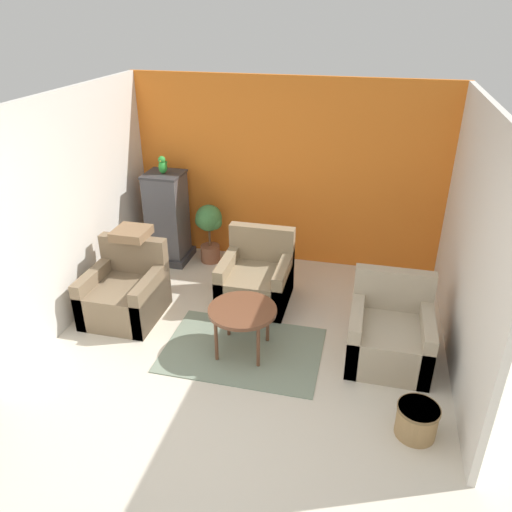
% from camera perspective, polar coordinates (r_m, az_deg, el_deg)
% --- Properties ---
extents(ground_plane, '(20.00, 20.00, 0.00)m').
position_cam_1_polar(ground_plane, '(4.41, -5.46, -19.88)').
color(ground_plane, beige).
rests_on(ground_plane, ground).
extents(wall_back_accent, '(4.16, 0.06, 2.45)m').
position_cam_1_polar(wall_back_accent, '(6.61, 3.54, 9.39)').
color(wall_back_accent, orange).
rests_on(wall_back_accent, ground_plane).
extents(wall_left, '(0.06, 3.35, 2.45)m').
position_cam_1_polar(wall_left, '(5.84, -20.03, 5.37)').
color(wall_left, silver).
rests_on(wall_left, ground_plane).
extents(wall_right, '(0.06, 3.35, 2.45)m').
position_cam_1_polar(wall_right, '(5.01, 23.41, 1.23)').
color(wall_right, silver).
rests_on(wall_right, ground_plane).
extents(area_rug, '(1.60, 1.12, 0.01)m').
position_cam_1_polar(area_rug, '(5.25, -1.50, -10.66)').
color(area_rug, gray).
rests_on(area_rug, ground_plane).
extents(coffee_table, '(0.69, 0.69, 0.51)m').
position_cam_1_polar(coffee_table, '(4.99, -1.57, -6.50)').
color(coffee_table, brown).
rests_on(coffee_table, ground_plane).
extents(armchair_left, '(0.79, 0.82, 0.84)m').
position_cam_1_polar(armchair_left, '(5.85, -14.68, -4.19)').
color(armchair_left, '#7A664C').
rests_on(armchair_left, ground_plane).
extents(armchair_right, '(0.79, 0.82, 0.84)m').
position_cam_1_polar(armchair_right, '(5.18, 14.98, -8.71)').
color(armchair_right, tan).
rests_on(armchair_right, ground_plane).
extents(armchair_middle, '(0.79, 0.82, 0.84)m').
position_cam_1_polar(armchair_middle, '(5.92, 0.01, -2.77)').
color(armchair_middle, '#8E7A5B').
rests_on(armchair_middle, ground_plane).
extents(birdcage, '(0.56, 0.56, 1.24)m').
position_cam_1_polar(birdcage, '(6.87, -10.09, 4.21)').
color(birdcage, '#353539').
rests_on(birdcage, ground_plane).
extents(parrot, '(0.11, 0.20, 0.24)m').
position_cam_1_polar(parrot, '(6.63, -10.61, 10.17)').
color(parrot, green).
rests_on(parrot, birdcage).
extents(potted_plant, '(0.39, 0.36, 0.82)m').
position_cam_1_polar(potted_plant, '(6.76, -5.40, 3.43)').
color(potted_plant, brown).
rests_on(potted_plant, ground_plane).
extents(wicker_basket, '(0.35, 0.35, 0.29)m').
position_cam_1_polar(wicker_basket, '(4.51, 17.91, -17.38)').
color(wicker_basket, '#A37F51').
rests_on(wicker_basket, ground_plane).
extents(throw_pillow, '(0.38, 0.38, 0.10)m').
position_cam_1_polar(throw_pillow, '(5.80, -14.05, 2.56)').
color(throw_pillow, '#846647').
rests_on(throw_pillow, armchair_left).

